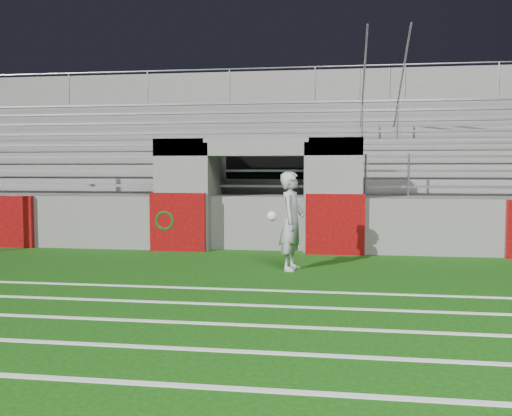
# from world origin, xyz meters

# --- Properties ---
(ground) EXTENTS (90.00, 90.00, 0.00)m
(ground) POSITION_xyz_m (0.00, 0.00, 0.00)
(ground) COLOR #12450B
(ground) RESTS_ON ground
(field_markings) EXTENTS (28.00, 8.09, 0.01)m
(field_markings) POSITION_xyz_m (0.00, -5.00, 0.01)
(field_markings) COLOR white
(field_markings) RESTS_ON ground
(stadium_structure) EXTENTS (26.00, 8.48, 5.42)m
(stadium_structure) POSITION_xyz_m (0.00, 7.97, 1.49)
(stadium_structure) COLOR #63605E
(stadium_structure) RESTS_ON ground
(goalkeeper_with_ball) EXTENTS (0.74, 0.74, 1.85)m
(goalkeeper_with_ball) POSITION_xyz_m (1.01, 0.89, 0.93)
(goalkeeper_with_ball) COLOR #9FA4A8
(goalkeeper_with_ball) RESTS_ON ground
(hose_coil) EXTENTS (0.56, 0.15, 0.56)m
(hose_coil) POSITION_xyz_m (-2.10, 2.93, 0.69)
(hose_coil) COLOR #0C3E15
(hose_coil) RESTS_ON ground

